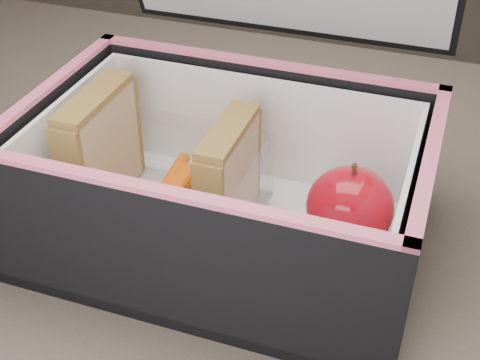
# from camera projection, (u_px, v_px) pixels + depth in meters

# --- Properties ---
(kitchen_table) EXTENTS (1.20, 0.80, 0.75)m
(kitchen_table) POSITION_uv_depth(u_px,v_px,m) (284.00, 283.00, 0.69)
(kitchen_table) COLOR brown
(kitchen_table) RESTS_ON ground
(lunch_bag) EXTENTS (0.33, 0.31, 0.33)m
(lunch_bag) POSITION_uv_depth(u_px,v_px,m) (227.00, 173.00, 0.57)
(lunch_bag) COLOR black
(lunch_bag) RESTS_ON kitchen_table
(plastic_tub) EXTENTS (0.17, 0.12, 0.07)m
(plastic_tub) POSITION_uv_depth(u_px,v_px,m) (164.00, 182.00, 0.59)
(plastic_tub) COLOR white
(plastic_tub) RESTS_ON lunch_bag
(sandwich_left) EXTENTS (0.03, 0.10, 0.11)m
(sandwich_left) POSITION_uv_depth(u_px,v_px,m) (100.00, 148.00, 0.60)
(sandwich_left) COLOR tan
(sandwich_left) RESTS_ON plastic_tub
(sandwich_right) EXTENTS (0.03, 0.09, 0.10)m
(sandwich_right) POSITION_uv_depth(u_px,v_px,m) (229.00, 178.00, 0.57)
(sandwich_right) COLOR tan
(sandwich_right) RESTS_ON plastic_tub
(carrot_sticks) EXTENTS (0.05, 0.15, 0.03)m
(carrot_sticks) POSITION_uv_depth(u_px,v_px,m) (168.00, 197.00, 0.60)
(carrot_sticks) COLOR #F03D05
(carrot_sticks) RESTS_ON plastic_tub
(paper_napkin) EXTENTS (0.09, 0.09, 0.01)m
(paper_napkin) POSITION_uv_depth(u_px,v_px,m) (342.00, 241.00, 0.58)
(paper_napkin) COLOR white
(paper_napkin) RESTS_ON lunch_bag
(red_apple) EXTENTS (0.09, 0.09, 0.08)m
(red_apple) POSITION_uv_depth(u_px,v_px,m) (350.00, 207.00, 0.55)
(red_apple) COLOR maroon
(red_apple) RESTS_ON paper_napkin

